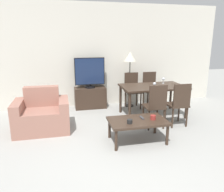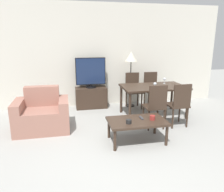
{
  "view_description": "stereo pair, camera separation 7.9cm",
  "coord_description": "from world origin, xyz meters",
  "px_view_note": "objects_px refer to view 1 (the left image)",
  "views": [
    {
      "loc": [
        -0.82,
        -2.62,
        1.78
      ],
      "look_at": [
        0.15,
        1.6,
        0.65
      ],
      "focal_mm": 35.0,
      "sensor_mm": 36.0,
      "label": 1
    },
    {
      "loc": [
        -0.74,
        -2.64,
        1.78
      ],
      "look_at": [
        0.15,
        1.6,
        0.65
      ],
      "focal_mm": 35.0,
      "sensor_mm": 36.0,
      "label": 2
    }
  ],
  "objects_px": {
    "dining_chair_near_right": "(179,103)",
    "wine_glass_left": "(163,79)",
    "dining_table": "(153,89)",
    "remote_primary": "(142,118)",
    "coffee_table": "(138,122)",
    "cup_white_near": "(130,121)",
    "wine_glass_center": "(155,84)",
    "floor_lamp": "(130,60)",
    "dining_chair_far_left": "(132,88)",
    "tv": "(90,73)",
    "tv_stand": "(90,98)",
    "armchair": "(42,115)",
    "cup_colored_far": "(153,117)",
    "dining_chair_far": "(150,87)",
    "dining_chair_near": "(155,104)"
  },
  "relations": [
    {
      "from": "tv",
      "to": "wine_glass_left",
      "type": "bearing_deg",
      "value": -22.73
    },
    {
      "from": "coffee_table",
      "to": "dining_chair_far_left",
      "type": "distance_m",
      "value": 2.07
    },
    {
      "from": "dining_table",
      "to": "remote_primary",
      "type": "height_order",
      "value": "dining_table"
    },
    {
      "from": "coffee_table",
      "to": "remote_primary",
      "type": "height_order",
      "value": "remote_primary"
    },
    {
      "from": "coffee_table",
      "to": "dining_table",
      "type": "relative_size",
      "value": 0.69
    },
    {
      "from": "coffee_table",
      "to": "dining_chair_near_right",
      "type": "bearing_deg",
      "value": 24.7
    },
    {
      "from": "coffee_table",
      "to": "cup_white_near",
      "type": "xyz_separation_m",
      "value": [
        -0.19,
        -0.12,
        0.08
      ]
    },
    {
      "from": "tv_stand",
      "to": "cup_colored_far",
      "type": "height_order",
      "value": "tv_stand"
    },
    {
      "from": "wine_glass_left",
      "to": "dining_chair_near_right",
      "type": "bearing_deg",
      "value": -96.14
    },
    {
      "from": "wine_glass_center",
      "to": "dining_chair_far",
      "type": "bearing_deg",
      "value": 71.25
    },
    {
      "from": "wine_glass_center",
      "to": "wine_glass_left",
      "type": "bearing_deg",
      "value": 48.15
    },
    {
      "from": "cup_colored_far",
      "to": "tv_stand",
      "type": "bearing_deg",
      "value": 110.5
    },
    {
      "from": "dining_chair_near",
      "to": "dining_table",
      "type": "bearing_deg",
      "value": 71.0
    },
    {
      "from": "floor_lamp",
      "to": "remote_primary",
      "type": "relative_size",
      "value": 9.77
    },
    {
      "from": "tv",
      "to": "dining_table",
      "type": "distance_m",
      "value": 1.68
    },
    {
      "from": "dining_chair_far_left",
      "to": "cup_colored_far",
      "type": "bearing_deg",
      "value": -97.7
    },
    {
      "from": "tv_stand",
      "to": "remote_primary",
      "type": "distance_m",
      "value": 2.21
    },
    {
      "from": "wine_glass_left",
      "to": "wine_glass_center",
      "type": "xyz_separation_m",
      "value": [
        -0.46,
        -0.51,
        0.0
      ]
    },
    {
      "from": "dining_chair_near",
      "to": "coffee_table",
      "type": "bearing_deg",
      "value": -138.13
    },
    {
      "from": "dining_chair_near_right",
      "to": "wine_glass_left",
      "type": "relative_size",
      "value": 6.32
    },
    {
      "from": "tv_stand",
      "to": "floor_lamp",
      "type": "distance_m",
      "value": 1.45
    },
    {
      "from": "coffee_table",
      "to": "dining_chair_far_left",
      "type": "bearing_deg",
      "value": 74.69
    },
    {
      "from": "dining_chair_far_left",
      "to": "cup_white_near",
      "type": "distance_m",
      "value": 2.24
    },
    {
      "from": "dining_chair_far_left",
      "to": "dining_chair_near_right",
      "type": "bearing_deg",
      "value": -71.0
    },
    {
      "from": "tv_stand",
      "to": "remote_primary",
      "type": "xyz_separation_m",
      "value": [
        0.66,
        -2.11,
        0.14
      ]
    },
    {
      "from": "armchair",
      "to": "floor_lamp",
      "type": "distance_m",
      "value": 2.66
    },
    {
      "from": "wine_glass_center",
      "to": "dining_chair_far_left",
      "type": "bearing_deg",
      "value": 98.64
    },
    {
      "from": "dining_table",
      "to": "tv",
      "type": "bearing_deg",
      "value": 145.51
    },
    {
      "from": "floor_lamp",
      "to": "remote_primary",
      "type": "distance_m",
      "value": 2.22
    },
    {
      "from": "armchair",
      "to": "dining_chair_far_left",
      "type": "distance_m",
      "value": 2.49
    },
    {
      "from": "dining_chair_near_right",
      "to": "dining_chair_far_left",
      "type": "bearing_deg",
      "value": 109.0
    },
    {
      "from": "dining_chair_far",
      "to": "tv",
      "type": "bearing_deg",
      "value": 173.54
    },
    {
      "from": "dining_chair_near",
      "to": "remote_primary",
      "type": "relative_size",
      "value": 6.15
    },
    {
      "from": "tv",
      "to": "dining_table",
      "type": "relative_size",
      "value": 0.53
    },
    {
      "from": "dining_chair_near_right",
      "to": "wine_glass_left",
      "type": "height_order",
      "value": "dining_chair_near_right"
    },
    {
      "from": "wine_glass_center",
      "to": "cup_colored_far",
      "type": "bearing_deg",
      "value": -114.03
    },
    {
      "from": "cup_white_near",
      "to": "cup_colored_far",
      "type": "height_order",
      "value": "cup_colored_far"
    },
    {
      "from": "dining_chair_near_right",
      "to": "wine_glass_center",
      "type": "relative_size",
      "value": 6.32
    },
    {
      "from": "tv_stand",
      "to": "wine_glass_left",
      "type": "distance_m",
      "value": 1.95
    },
    {
      "from": "dining_table",
      "to": "wine_glass_left",
      "type": "height_order",
      "value": "wine_glass_left"
    },
    {
      "from": "dining_table",
      "to": "remote_primary",
      "type": "xyz_separation_m",
      "value": [
        -0.7,
        -1.17,
        -0.24
      ]
    },
    {
      "from": "tv_stand",
      "to": "dining_table",
      "type": "xyz_separation_m",
      "value": [
        1.36,
        -0.94,
        0.37
      ]
    },
    {
      "from": "tv",
      "to": "coffee_table",
      "type": "bearing_deg",
      "value": -75.65
    },
    {
      "from": "dining_chair_near_right",
      "to": "wine_glass_left",
      "type": "bearing_deg",
      "value": 83.86
    },
    {
      "from": "floor_lamp",
      "to": "dining_chair_far_left",
      "type": "bearing_deg",
      "value": -65.23
    },
    {
      "from": "tv",
      "to": "floor_lamp",
      "type": "distance_m",
      "value": 1.11
    },
    {
      "from": "tv",
      "to": "wine_glass_left",
      "type": "distance_m",
      "value": 1.87
    },
    {
      "from": "tv",
      "to": "dining_table",
      "type": "xyz_separation_m",
      "value": [
        1.36,
        -0.93,
        -0.29
      ]
    },
    {
      "from": "dining_chair_far_left",
      "to": "cup_colored_far",
      "type": "height_order",
      "value": "dining_chair_far_left"
    },
    {
      "from": "tv",
      "to": "dining_chair_near_right",
      "type": "height_order",
      "value": "tv"
    }
  ]
}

